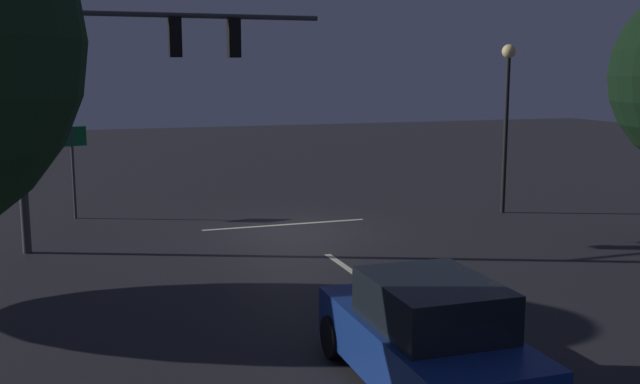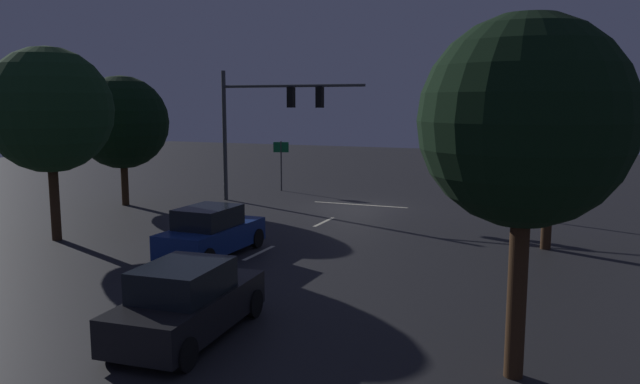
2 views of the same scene
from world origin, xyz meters
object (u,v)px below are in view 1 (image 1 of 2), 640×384
at_px(traffic_signal_assembly, 120,67).
at_px(street_lamp_left_kerb, 507,97).
at_px(car_approaching, 426,338).
at_px(route_sign, 72,152).

xyz_separation_m(traffic_signal_assembly, street_lamp_left_kerb, (-11.90, -0.76, -0.92)).
bearing_deg(traffic_signal_assembly, street_lamp_left_kerb, -176.33).
distance_m(traffic_signal_assembly, street_lamp_left_kerb, 11.96).
height_order(car_approaching, route_sign, route_sign).
distance_m(traffic_signal_assembly, car_approaching, 11.82).
height_order(traffic_signal_assembly, route_sign, traffic_signal_assembly).
bearing_deg(car_approaching, street_lamp_left_kerb, -126.84).
xyz_separation_m(car_approaching, route_sign, (4.60, -14.90, 1.30)).
distance_m(car_approaching, street_lamp_left_kerb, 14.57).
bearing_deg(traffic_signal_assembly, car_approaching, 107.41).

